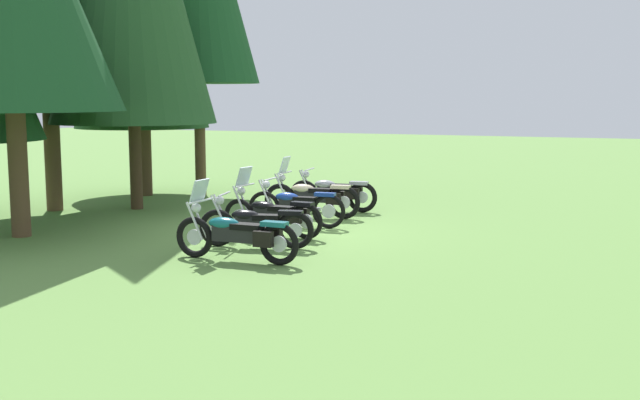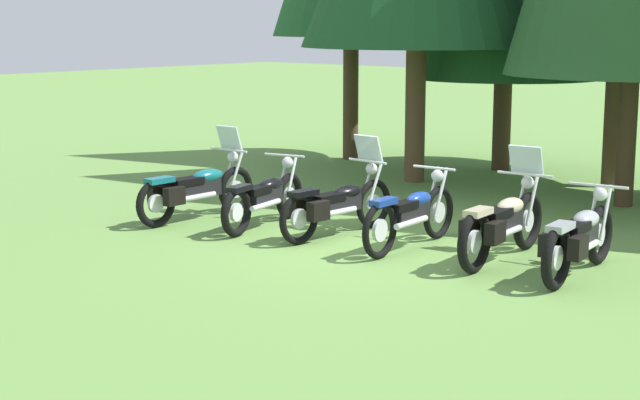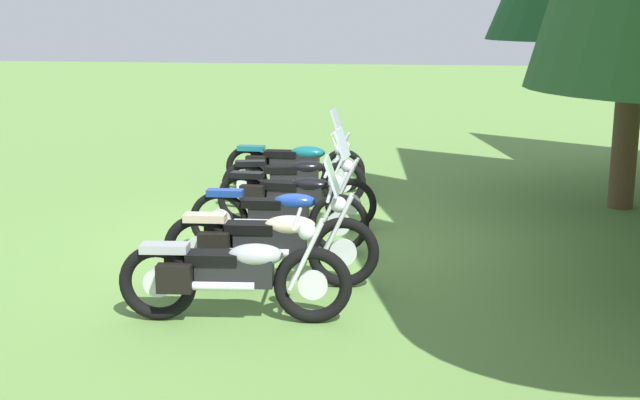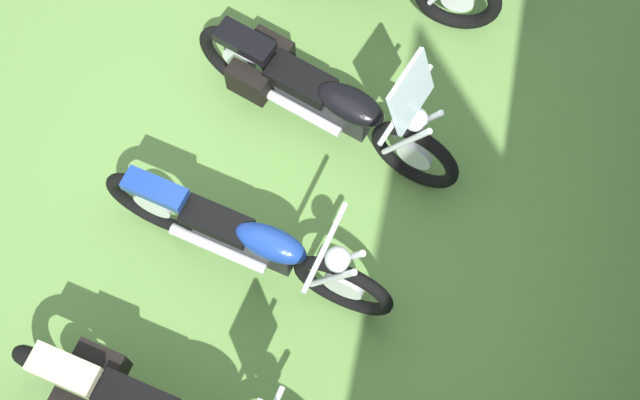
% 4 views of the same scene
% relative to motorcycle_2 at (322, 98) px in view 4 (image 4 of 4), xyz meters
% --- Properties ---
extents(ground_plane, '(80.00, 80.00, 0.00)m').
position_rel_motorcycle_2_xyz_m(ground_plane, '(0.69, 0.03, -0.47)').
color(ground_plane, '#608C42').
extents(motorcycle_2, '(0.69, 2.23, 1.36)m').
position_rel_motorcycle_2_xyz_m(motorcycle_2, '(0.00, 0.00, 0.00)').
color(motorcycle_2, black).
rests_on(motorcycle_2, ground_plane).
extents(motorcycle_3, '(0.64, 2.20, 1.02)m').
position_rel_motorcycle_2_xyz_m(motorcycle_3, '(1.22, 0.08, -0.01)').
color(motorcycle_3, black).
rests_on(motorcycle_3, ground_plane).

